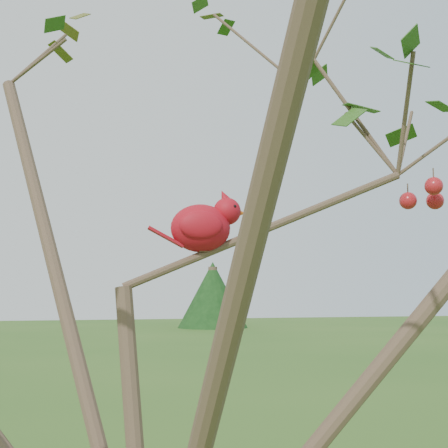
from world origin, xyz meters
name	(u,v)px	position (x,y,z in m)	size (l,w,h in m)	color
crabapple_tree	(170,197)	(0.03, -0.02, 2.12)	(2.35, 2.05, 2.95)	#493427
cardinal	(204,226)	(0.12, 0.09, 2.08)	(0.21, 0.11, 0.15)	#B70F1B
distant_trees	(51,301)	(-0.99, 25.93, 1.45)	(36.87, 11.54, 3.36)	#493427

